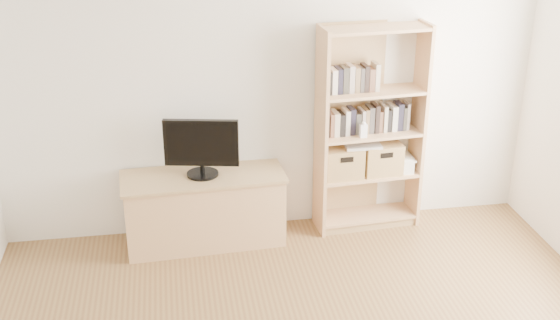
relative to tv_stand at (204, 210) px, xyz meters
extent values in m
cube|color=white|center=(0.60, 0.24, 1.00)|extent=(4.50, 0.02, 2.60)
cube|color=tan|center=(0.00, 0.00, 0.00)|extent=(1.31, 0.56, 0.59)
cube|color=tan|center=(1.42, 0.08, 0.59)|extent=(0.91, 0.39, 1.78)
cube|color=black|center=(0.00, 0.00, 0.56)|extent=(0.60, 0.16, 0.47)
cube|color=black|center=(1.42, 0.10, 0.69)|extent=(0.91, 0.28, 0.24)
cube|color=black|center=(1.22, 0.09, 1.04)|extent=(0.39, 0.19, 0.20)
cube|color=white|center=(1.33, -0.02, 0.63)|extent=(0.06, 0.04, 0.11)
cube|color=#A8854C|center=(1.18, 0.06, 0.33)|extent=(0.33, 0.28, 0.26)
cube|color=#A8854C|center=(1.53, 0.09, 0.33)|extent=(0.34, 0.29, 0.27)
cube|color=silver|center=(1.35, 0.06, 0.48)|extent=(0.31, 0.22, 0.02)
cube|color=silver|center=(1.72, 0.10, 0.25)|extent=(0.18, 0.25, 0.11)
camera|label=1|loc=(-0.22, -5.21, 2.72)|focal=45.00mm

